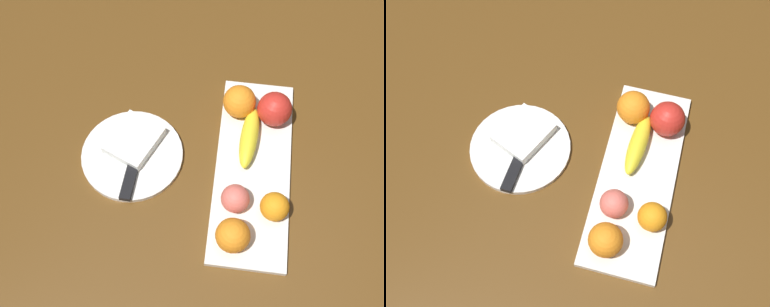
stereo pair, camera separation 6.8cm
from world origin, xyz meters
TOP-DOWN VIEW (x-y plane):
  - ground_plane at (0.00, 0.00)m, footprint 2.40×2.40m
  - fruit_tray at (0.03, 0.02)m, footprint 0.46×0.16m
  - apple at (0.17, -0.02)m, footprint 0.08×0.08m
  - banana at (0.10, 0.03)m, footprint 0.16×0.05m
  - orange_near_apple at (-0.14, 0.05)m, footprint 0.07×0.07m
  - orange_near_banana at (-0.07, -0.03)m, footprint 0.06×0.06m
  - orange_center at (0.18, 0.06)m, footprint 0.08×0.08m
  - peach at (-0.06, 0.05)m, footprint 0.06×0.06m
  - dinner_plate at (0.03, 0.29)m, footprint 0.23×0.23m
  - folded_napkin at (0.06, 0.29)m, footprint 0.15×0.14m
  - knife at (-0.02, 0.28)m, footprint 0.18×0.03m

SIDE VIEW (x-z plane):
  - ground_plane at x=0.00m, z-range 0.00..0.00m
  - dinner_plate at x=0.03m, z-range 0.00..0.01m
  - fruit_tray at x=0.03m, z-range 0.00..0.01m
  - knife at x=-0.02m, z-range 0.01..0.02m
  - folded_napkin at x=0.06m, z-range 0.01..0.03m
  - banana at x=0.10m, z-range 0.01..0.05m
  - peach at x=-0.06m, z-range 0.01..0.07m
  - orange_near_banana at x=-0.07m, z-range 0.01..0.07m
  - orange_near_apple at x=-0.14m, z-range 0.01..0.08m
  - orange_center at x=0.18m, z-range 0.01..0.09m
  - apple at x=0.17m, z-range 0.01..0.09m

